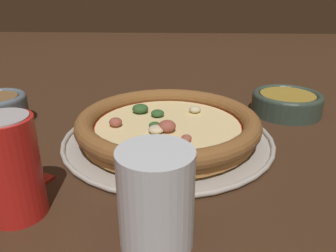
% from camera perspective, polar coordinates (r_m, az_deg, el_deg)
% --- Properties ---
extents(ground_plane, '(3.00, 3.00, 0.00)m').
position_cam_1_polar(ground_plane, '(0.58, -0.00, -2.47)').
color(ground_plane, '#3D2616').
extents(pizza_tray, '(0.37, 0.37, 0.01)m').
position_cam_1_polar(pizza_tray, '(0.58, -0.00, -2.06)').
color(pizza_tray, '#B7B2A8').
rests_on(pizza_tray, ground_plane).
extents(pizza, '(0.32, 0.32, 0.04)m').
position_cam_1_polar(pizza, '(0.57, -0.03, 0.26)').
color(pizza, '#BC7F42').
rests_on(pizza, pizza_tray).
extents(bowl_near, '(0.14, 0.14, 0.05)m').
position_cam_1_polar(bowl_near, '(0.74, 19.96, 3.95)').
color(bowl_near, '#334238').
rests_on(bowl_near, ground_plane).
extents(drinking_cup, '(0.08, 0.08, 0.11)m').
position_cam_1_polar(drinking_cup, '(0.34, -2.42, -12.55)').
color(drinking_cup, silver).
rests_on(drinking_cup, ground_plane).
extents(beverage_can, '(0.07, 0.07, 0.12)m').
position_cam_1_polar(beverage_can, '(0.41, -25.68, -6.61)').
color(beverage_can, red).
rests_on(beverage_can, ground_plane).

